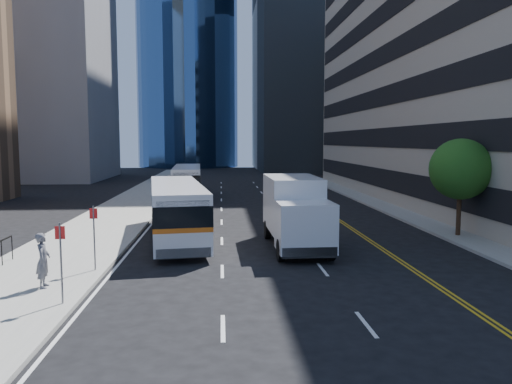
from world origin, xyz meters
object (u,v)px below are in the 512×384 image
(box_truck, at_px, (295,211))
(street_tree, at_px, (461,169))
(bus_rear, at_px, (187,180))
(pedestrian, at_px, (43,260))
(bus_front, at_px, (176,209))

(box_truck, bearing_deg, street_tree, 10.14)
(bus_rear, bearing_deg, box_truck, -75.89)
(bus_rear, distance_m, pedestrian, 28.84)
(box_truck, distance_m, pedestrian, 11.57)
(street_tree, distance_m, bus_front, 15.00)
(street_tree, xyz_separation_m, box_truck, (-8.98, -1.78, -1.87))
(street_tree, distance_m, bus_rear, 25.82)
(bus_front, bearing_deg, box_truck, -29.96)
(bus_rear, bearing_deg, bus_front, -90.30)
(street_tree, xyz_separation_m, bus_rear, (-15.60, 20.46, -2.10))
(bus_rear, distance_m, box_truck, 23.21)
(bus_front, distance_m, pedestrian, 9.59)
(street_tree, relative_size, bus_front, 0.44)
(street_tree, xyz_separation_m, pedestrian, (-18.56, -8.23, -2.55))
(bus_front, bearing_deg, pedestrian, -120.69)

